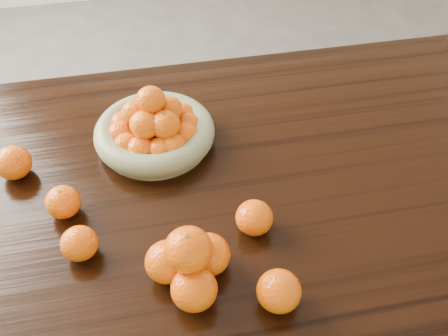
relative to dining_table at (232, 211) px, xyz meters
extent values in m
cube|color=black|center=(0.00, 0.00, 0.07)|extent=(2.00, 1.00, 0.04)
cylinder|color=gray|center=(-0.15, 0.18, 0.10)|extent=(0.26, 0.26, 0.01)
torus|color=gray|center=(-0.15, 0.18, 0.12)|extent=(0.29, 0.29, 0.05)
ellipsoid|color=#E86306|center=(-0.07, 0.18, 0.13)|extent=(0.06, 0.06, 0.06)
ellipsoid|color=#E86306|center=(-0.08, 0.21, 0.13)|extent=(0.06, 0.06, 0.06)
ellipsoid|color=#E86306|center=(-0.11, 0.25, 0.13)|extent=(0.07, 0.07, 0.06)
ellipsoid|color=#E86306|center=(-0.16, 0.25, 0.13)|extent=(0.07, 0.07, 0.06)
ellipsoid|color=#E86306|center=(-0.20, 0.24, 0.13)|extent=(0.07, 0.07, 0.06)
ellipsoid|color=#E86306|center=(-0.22, 0.21, 0.13)|extent=(0.06, 0.06, 0.06)
ellipsoid|color=#E86306|center=(-0.23, 0.17, 0.13)|extent=(0.06, 0.06, 0.06)
ellipsoid|color=#E86306|center=(-0.22, 0.13, 0.13)|extent=(0.06, 0.06, 0.06)
ellipsoid|color=#E86306|center=(-0.19, 0.11, 0.13)|extent=(0.06, 0.06, 0.06)
ellipsoid|color=#E86306|center=(-0.14, 0.10, 0.13)|extent=(0.06, 0.06, 0.06)
ellipsoid|color=#E86306|center=(-0.12, 0.11, 0.13)|extent=(0.07, 0.07, 0.06)
ellipsoid|color=#E86306|center=(-0.08, 0.14, 0.13)|extent=(0.07, 0.07, 0.06)
ellipsoid|color=#E86306|center=(-0.15, 0.17, 0.13)|extent=(0.07, 0.07, 0.06)
ellipsoid|color=#E86306|center=(-0.11, 0.19, 0.17)|extent=(0.07, 0.07, 0.06)
ellipsoid|color=#E86306|center=(-0.16, 0.22, 0.18)|extent=(0.07, 0.07, 0.06)
ellipsoid|color=#E86306|center=(-0.19, 0.19, 0.18)|extent=(0.06, 0.06, 0.06)
ellipsoid|color=#E86306|center=(-0.17, 0.14, 0.18)|extent=(0.07, 0.07, 0.06)
ellipsoid|color=#E86306|center=(-0.13, 0.14, 0.17)|extent=(0.07, 0.07, 0.07)
ellipsoid|color=#E86306|center=(-0.15, 0.18, 0.21)|extent=(0.07, 0.07, 0.06)
ellipsoid|color=#E86306|center=(-0.13, -0.26, 0.13)|extent=(0.08, 0.08, 0.08)
ellipsoid|color=#E86306|center=(-0.09, -0.20, 0.13)|extent=(0.08, 0.08, 0.08)
ellipsoid|color=#E86306|center=(-0.16, -0.20, 0.13)|extent=(0.08, 0.08, 0.08)
ellipsoid|color=#E86306|center=(-0.13, -0.22, 0.19)|extent=(0.09, 0.09, 0.08)
ellipsoid|color=#E86306|center=(-0.36, -0.01, 0.12)|extent=(0.07, 0.07, 0.07)
ellipsoid|color=#E86306|center=(-0.33, -0.12, 0.12)|extent=(0.07, 0.07, 0.07)
ellipsoid|color=#E86306|center=(0.02, -0.13, 0.12)|extent=(0.08, 0.08, 0.07)
ellipsoid|color=#E86306|center=(-0.47, 0.13, 0.13)|extent=(0.08, 0.08, 0.08)
ellipsoid|color=#E86306|center=(0.02, -0.30, 0.13)|extent=(0.08, 0.08, 0.07)
camera|label=1|loc=(-0.16, -0.73, 0.90)|focal=40.00mm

